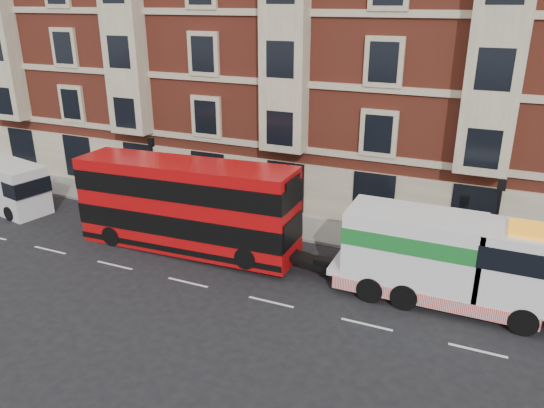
% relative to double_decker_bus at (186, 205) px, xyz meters
% --- Properties ---
extents(ground, '(120.00, 120.00, 0.00)m').
position_rel_double_decker_bus_xyz_m(ground, '(1.77, -2.86, -2.38)').
color(ground, black).
rests_on(ground, ground).
extents(sidewalk, '(90.00, 3.00, 0.15)m').
position_rel_double_decker_bus_xyz_m(sidewalk, '(1.77, 4.64, -2.31)').
color(sidewalk, slate).
rests_on(sidewalk, ground).
extents(victorian_terrace, '(45.00, 12.00, 20.40)m').
position_rel_double_decker_bus_xyz_m(victorian_terrace, '(2.27, 12.14, 7.68)').
color(victorian_terrace, maroon).
rests_on(victorian_terrace, ground).
extents(lamp_post_west, '(0.35, 0.15, 4.35)m').
position_rel_double_decker_bus_xyz_m(lamp_post_west, '(-4.23, 3.34, 0.29)').
color(lamp_post_west, black).
rests_on(lamp_post_west, sidewalk).
extents(lamp_post_east, '(0.35, 0.15, 4.35)m').
position_rel_double_decker_bus_xyz_m(lamp_post_east, '(13.77, 3.34, 0.29)').
color(lamp_post_east, black).
rests_on(lamp_post_east, sidewalk).
extents(double_decker_bus, '(11.12, 2.55, 4.50)m').
position_rel_double_decker_bus_xyz_m(double_decker_bus, '(0.00, 0.00, 0.00)').
color(double_decker_bus, '#B70A0C').
rests_on(double_decker_bus, ground).
extents(tow_truck, '(8.90, 2.63, 3.71)m').
position_rel_double_decker_bus_xyz_m(tow_truck, '(12.06, 0.00, -0.42)').
color(tow_truck, white).
rests_on(tow_truck, ground).
extents(box_van, '(5.75, 3.24, 2.82)m').
position_rel_double_decker_bus_xyz_m(box_van, '(-12.62, 0.51, -1.00)').
color(box_van, silver).
rests_on(box_van, ground).
extents(pedestrian, '(0.73, 0.69, 1.67)m').
position_rel_double_decker_bus_xyz_m(pedestrian, '(-12.83, 3.30, -1.40)').
color(pedestrian, '#1C2A38').
rests_on(pedestrian, sidewalk).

